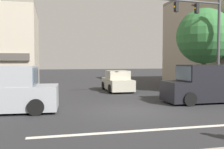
% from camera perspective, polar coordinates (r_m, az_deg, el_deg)
% --- Properties ---
extents(ground_plane, '(120.00, 120.00, 0.00)m').
position_cam_1_polar(ground_plane, '(12.51, 4.39, -7.79)').
color(ground_plane, '#2B2B2D').
extents(lane_marking_stripe, '(9.00, 0.24, 0.01)m').
position_cam_1_polar(lane_marking_stripe, '(9.32, 11.13, -11.60)').
color(lane_marking_stripe, silver).
rests_on(lane_marking_stripe, ground).
extents(street_tree, '(4.01, 4.01, 6.13)m').
position_cam_1_polar(street_tree, '(20.30, 19.44, 7.85)').
color(street_tree, '#4C3823').
rests_on(street_tree, ground).
extents(utility_pole_far_right, '(1.40, 0.22, 7.44)m').
position_cam_1_polar(utility_pole_far_right, '(23.83, 18.32, 6.55)').
color(utility_pole_far_right, brown).
rests_on(utility_pole_far_right, ground).
extents(traffic_light_mast, '(4.88, 0.55, 6.20)m').
position_cam_1_polar(traffic_light_mast, '(17.58, 19.77, 8.83)').
color(traffic_light_mast, '#47474C').
rests_on(traffic_light_mast, ground).
extents(sedan_crossing_rightbound, '(1.92, 4.12, 1.58)m').
position_cam_1_polar(sedan_crossing_rightbound, '(20.22, 1.16, -1.60)').
color(sedan_crossing_rightbound, '#B7B29E').
rests_on(sedan_crossing_rightbound, ground).
extents(van_approaching_near, '(4.73, 2.32, 2.11)m').
position_cam_1_polar(van_approaching_near, '(12.79, -22.58, -3.22)').
color(van_approaching_near, '#999EA3').
rests_on(van_approaching_near, ground).
extents(van_crossing_center, '(4.61, 2.07, 2.11)m').
position_cam_1_polar(van_crossing_center, '(15.61, 19.76, -2.07)').
color(van_crossing_center, black).
rests_on(van_crossing_center, ground).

